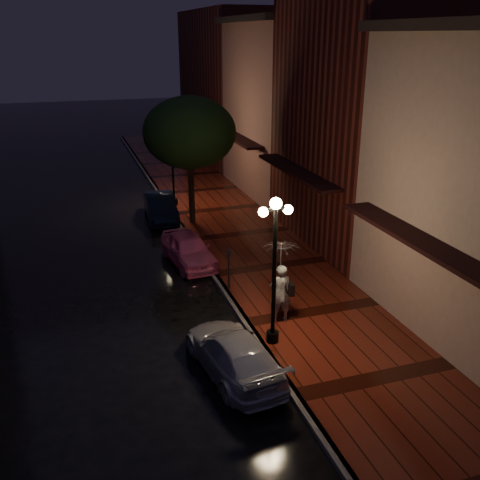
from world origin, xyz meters
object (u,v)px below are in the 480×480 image
object	(u,v)px
pink_car	(188,249)
navy_car	(160,207)
street_tree	(190,135)
woman_with_umbrella	(281,269)
streetlamp_near	(274,263)
parking_meter	(229,265)
silver_car	(234,354)
streetlamp_far	(172,158)

from	to	relation	value
pink_car	navy_car	bearing A→B (deg)	84.33
street_tree	woman_with_umbrella	distance (m)	10.22
streetlamp_near	woman_with_umbrella	size ratio (longest dim) A/B	1.66
streetlamp_near	parking_meter	xyz separation A→B (m)	(-0.20, 3.65, -1.57)
pink_car	parking_meter	size ratio (longest dim) A/B	2.46
silver_car	parking_meter	size ratio (longest dim) A/B	2.74
navy_car	parking_meter	distance (m)	8.66
navy_car	parking_meter	xyz separation A→B (m)	(0.83, -8.61, 0.40)
street_tree	woman_with_umbrella	bearing A→B (deg)	-87.72
street_tree	silver_car	size ratio (longest dim) A/B	1.46
parking_meter	pink_car	bearing A→B (deg)	104.02
streetlamp_far	navy_car	bearing A→B (deg)	-120.52
streetlamp_near	street_tree	size ratio (longest dim) A/B	0.74
parking_meter	woman_with_umbrella	bearing A→B (deg)	-72.07
navy_car	silver_car	world-z (taller)	navy_car
street_tree	pink_car	bearing A→B (deg)	-105.30
streetlamp_far	pink_car	distance (m)	7.75
pink_car	parking_meter	bearing A→B (deg)	-82.05
street_tree	navy_car	world-z (taller)	street_tree
navy_car	woman_with_umbrella	size ratio (longest dim) A/B	1.47
pink_car	navy_car	distance (m)	5.69
parking_meter	street_tree	bearing A→B (deg)	86.07
parking_meter	silver_car	bearing A→B (deg)	-105.75
streetlamp_near	navy_car	world-z (taller)	streetlamp_near
pink_car	silver_car	size ratio (longest dim) A/B	0.90
pink_car	silver_car	world-z (taller)	pink_car
pink_car	silver_car	distance (m)	7.49
silver_car	parking_meter	world-z (taller)	parking_meter
woman_with_umbrella	parking_meter	bearing A→B (deg)	-68.04
parking_meter	streetlamp_near	bearing A→B (deg)	-87.21
woman_with_umbrella	street_tree	bearing A→B (deg)	-84.05
streetlamp_near	silver_car	world-z (taller)	streetlamp_near
streetlamp_far	parking_meter	distance (m)	10.47
streetlamp_near	woman_with_umbrella	distance (m)	1.45
streetlamp_near	street_tree	world-z (taller)	street_tree
pink_car	parking_meter	xyz separation A→B (m)	(0.75, -2.93, 0.42)
streetlamp_near	parking_meter	distance (m)	3.97
streetlamp_near	woman_with_umbrella	xyz separation A→B (m)	(0.65, 1.06, -0.73)
pink_car	navy_car	xyz separation A→B (m)	(-0.08, 5.69, 0.02)
pink_car	navy_car	size ratio (longest dim) A/B	0.94
streetlamp_far	parking_meter	xyz separation A→B (m)	(-0.20, -10.35, -1.57)
silver_car	pink_car	bearing A→B (deg)	-101.04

